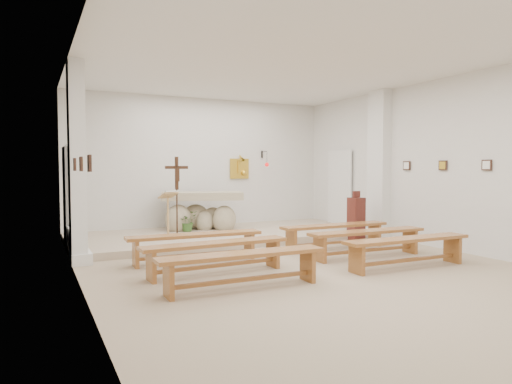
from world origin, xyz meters
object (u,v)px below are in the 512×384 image
lectern (168,215)px  bench_right_front (335,230)px  bench_left_front (195,241)px  bench_right_second (367,237)px  bench_left_second (216,250)px  donation_pedestal (356,218)px  crucifix_stand (177,190)px  bench_right_third (407,245)px  bench_left_third (243,262)px  altar (201,214)px

lectern → bench_right_front: 3.56m
bench_left_front → lectern: bearing=90.3°
bench_right_second → bench_left_second: bearing=-178.3°
bench_right_front → bench_right_second: same height
bench_left_front → donation_pedestal: bearing=11.9°
donation_pedestal → crucifix_stand: bearing=156.8°
bench_left_front → bench_right_second: same height
lectern → donation_pedestal: (4.07, -1.25, -0.16)m
bench_left_front → bench_right_front: size_ratio=1.00×
bench_right_front → bench_left_second: same height
lectern → bench_right_third: size_ratio=0.43×
bench_left_third → altar: bearing=77.8°
lectern → bench_left_front: lectern is taller
bench_right_front → bench_right_third: bearing=-89.3°
crucifix_stand → bench_left_front: bearing=-104.8°
bench_right_front → bench_right_second: (0.00, -1.01, 0.00)m
crucifix_stand → bench_left_second: bearing=-102.2°
crucifix_stand → bench_left_second: size_ratio=0.73×
bench_right_third → bench_right_second: bearing=91.3°
altar → bench_left_second: 4.18m
lectern → bench_left_second: 2.99m
lectern → bench_left_front: 1.99m
donation_pedestal → bench_left_second: bearing=-159.7°
bench_left_front → bench_left_second: same height
lectern → bench_right_second: lectern is taller
altar → bench_left_third: size_ratio=0.87×
altar → lectern: size_ratio=2.04×
bench_left_front → bench_right_second: 3.18m
altar → bench_right_second: bearing=-48.1°
crucifix_stand → bench_left_second: crucifix_stand is taller
bench_right_front → bench_left_front: bearing=-179.3°
bench_left_front → bench_left_third: (0.00, -2.02, 0.00)m
donation_pedestal → bench_left_front: size_ratio=0.47×
crucifix_stand → bench_right_second: (2.70, -3.18, -0.79)m
altar → bench_left_front: altar is taller
lectern → bench_right_front: bearing=-54.3°
lectern → crucifix_stand: (0.25, 0.20, 0.51)m
lectern → bench_left_front: size_ratio=0.43×
bench_left_second → bench_right_third: 3.18m
crucifix_stand → bench_left_second: 3.29m
crucifix_stand → bench_right_second: crucifix_stand is taller
donation_pedestal → bench_right_second: 2.06m
crucifix_stand → bench_right_third: crucifix_stand is taller
altar → bench_left_front: 3.22m
crucifix_stand → bench_right_third: size_ratio=0.73×
bench_right_second → bench_left_third: 3.18m
lectern → bench_right_third: bearing=-74.1°
bench_left_third → bench_right_front: bearing=34.8°
donation_pedestal → bench_right_third: bearing=-114.6°
altar → bench_right_third: 5.35m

